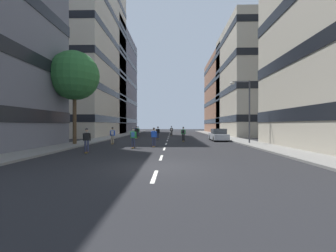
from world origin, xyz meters
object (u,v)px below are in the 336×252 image
object	(u,v)px
skater_3	(136,130)
skater_0	(87,139)
parked_car_near	(218,135)
skater_5	(136,132)
skater_2	(172,130)
skater_7	(183,133)
skater_4	(154,136)
street_tree_near	(75,76)
skater_6	(158,132)
skater_1	(112,134)
skater_9	(138,131)
streetlamp_right	(246,105)
skater_8	(133,136)

from	to	relation	value
skater_3	skater_0	bearing A→B (deg)	-89.08
parked_car_near	skater_5	distance (m)	12.00
skater_2	skater_7	size ratio (longest dim) A/B	1.00
parked_car_near	skater_4	world-z (taller)	skater_4
street_tree_near	parked_car_near	bearing A→B (deg)	22.68
skater_4	skater_5	size ratio (longest dim) A/B	1.00
skater_3	skater_6	world-z (taller)	same
skater_1	skater_9	xyz separation A→B (m)	(0.64, 13.11, 0.00)
street_tree_near	skater_2	size ratio (longest dim) A/B	5.15
parked_car_near	skater_6	xyz separation A→B (m)	(-7.87, 3.20, 0.29)
skater_6	skater_7	distance (m)	5.57
skater_1	skater_7	world-z (taller)	same
skater_4	skater_1	bearing A→B (deg)	147.10
street_tree_near	skater_5	size ratio (longest dim) A/B	5.15
skater_9	skater_7	bearing A→B (deg)	-52.94
skater_5	skater_2	bearing A→B (deg)	60.66
skater_2	skater_5	world-z (taller)	same
parked_car_near	skater_0	bearing A→B (deg)	-133.58
skater_1	skater_7	distance (m)	8.54
skater_1	skater_2	bearing A→B (deg)	72.01
street_tree_near	streetlamp_right	world-z (taller)	street_tree_near
skater_4	skater_5	world-z (taller)	same
street_tree_near	streetlamp_right	distance (m)	17.70
skater_3	skater_8	distance (m)	21.24
skater_9	skater_0	bearing A→B (deg)	-91.42
parked_car_near	skater_1	world-z (taller)	skater_1
skater_0	skater_5	xyz separation A→B (m)	(0.81, 17.01, 0.00)
skater_3	skater_4	distance (m)	20.32
skater_6	skater_8	xyz separation A→B (m)	(-1.28, -12.58, 0.03)
skater_2	skater_7	distance (m)	14.89
skater_8	skater_3	bearing A→B (deg)	98.63
skater_0	parked_car_near	bearing A→B (deg)	46.42
skater_3	skater_7	xyz separation A→B (m)	(7.85, -12.85, 0.00)
street_tree_near	skater_6	world-z (taller)	street_tree_near
skater_0	skater_9	size ratio (longest dim) A/B	1.00
skater_4	skater_5	distance (m)	13.08
street_tree_near	skater_5	world-z (taller)	street_tree_near
street_tree_near	skater_8	world-z (taller)	street_tree_near
parked_car_near	skater_3	world-z (taller)	skater_3
street_tree_near	skater_2	distance (m)	22.95
street_tree_near	skater_8	size ratio (longest dim) A/B	5.15
skater_2	skater_6	distance (m)	10.55
skater_1	parked_car_near	bearing A→B (deg)	23.03
skater_1	skater_3	size ratio (longest dim) A/B	1.00
skater_9	skater_5	bearing A→B (deg)	-85.13
skater_3	skater_9	distance (m)	3.75
parked_car_near	skater_7	size ratio (longest dim) A/B	2.47
skater_1	skater_8	xyz separation A→B (m)	(2.93, -4.24, 0.00)
streetlamp_right	skater_2	xyz separation A→B (m)	(-7.91, 18.37, -3.12)
skater_0	skater_9	xyz separation A→B (m)	(0.51, 20.53, 0.03)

